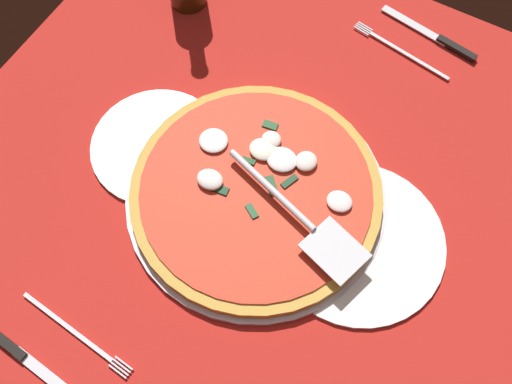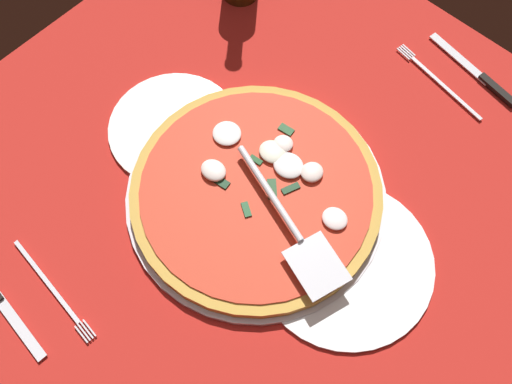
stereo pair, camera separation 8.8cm
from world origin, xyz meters
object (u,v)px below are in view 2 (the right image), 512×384
object	(u,v)px
dinner_plate_left	(346,262)
place_setting_far	(27,297)
dinner_plate_right	(174,128)
pizza_server	(291,226)
place_setting_near	(460,80)
pizza	(257,191)

from	to	relation	value
dinner_plate_left	place_setting_far	distance (cm)	44.96
dinner_plate_right	pizza_server	bearing A→B (deg)	176.70
place_setting_near	place_setting_far	size ratio (longest dim) A/B	1.04
pizza	place_setting_near	bearing A→B (deg)	-104.87
pizza_server	dinner_plate_left	bearing A→B (deg)	34.70
pizza	place_setting_near	world-z (taller)	pizza
pizza_server	place_setting_far	size ratio (longest dim) A/B	1.23
dinner_plate_right	pizza	bearing A→B (deg)	-179.47
dinner_plate_right	dinner_plate_left	bearing A→B (deg)	-178.12
dinner_plate_right	pizza_server	xyz separation A→B (cm)	(-25.78, 1.49, 4.26)
pizza	dinner_plate_left	bearing A→B (deg)	-176.66
place_setting_near	place_setting_far	distance (cm)	75.29
pizza	place_setting_far	bearing A→B (deg)	68.48
place_setting_far	dinner_plate_right	bearing A→B (deg)	103.25
pizza	place_setting_far	xyz separation A→B (cm)	(13.03, 33.06, -1.84)
place_setting_near	pizza	bearing A→B (deg)	84.36
pizza	place_setting_near	distance (cm)	39.92
pizza_server	pizza	bearing A→B (deg)	-174.29
pizza_server	place_setting_far	bearing A→B (deg)	-106.65
dinner_plate_right	place_setting_near	xyz separation A→B (cm)	(-27.93, -38.71, -0.15)
pizza	pizza_server	size ratio (longest dim) A/B	1.49
pizza_server	place_setting_far	distance (cm)	38.11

